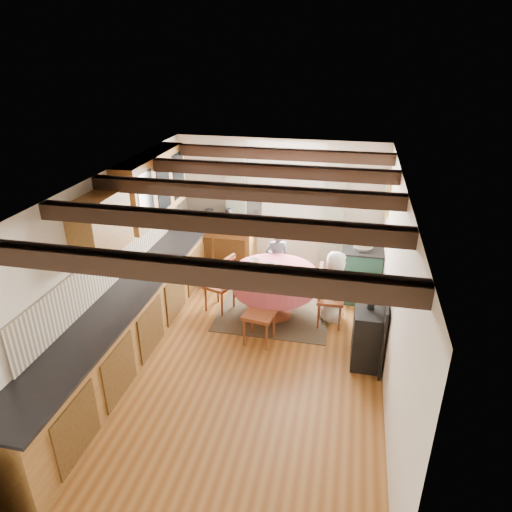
% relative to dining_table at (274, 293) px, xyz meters
% --- Properties ---
extents(floor, '(3.60, 5.50, 0.00)m').
position_rel_dining_table_xyz_m(floor, '(-0.20, -1.18, -0.38)').
color(floor, '#985F29').
rests_on(floor, ground).
extents(ceiling, '(3.60, 5.50, 0.00)m').
position_rel_dining_table_xyz_m(ceiling, '(-0.20, -1.18, 2.02)').
color(ceiling, white).
rests_on(ceiling, ground).
extents(wall_back, '(3.60, 0.00, 2.40)m').
position_rel_dining_table_xyz_m(wall_back, '(-0.20, 1.57, 0.82)').
color(wall_back, silver).
rests_on(wall_back, ground).
extents(wall_front, '(3.60, 0.00, 2.40)m').
position_rel_dining_table_xyz_m(wall_front, '(-0.20, -3.93, 0.82)').
color(wall_front, silver).
rests_on(wall_front, ground).
extents(wall_left, '(0.00, 5.50, 2.40)m').
position_rel_dining_table_xyz_m(wall_left, '(-2.00, -1.18, 0.82)').
color(wall_left, silver).
rests_on(wall_left, ground).
extents(wall_right, '(0.00, 5.50, 2.40)m').
position_rel_dining_table_xyz_m(wall_right, '(1.60, -1.18, 0.82)').
color(wall_right, silver).
rests_on(wall_right, ground).
extents(beam_a, '(3.60, 0.16, 0.16)m').
position_rel_dining_table_xyz_m(beam_a, '(-0.20, -3.18, 1.93)').
color(beam_a, black).
rests_on(beam_a, ceiling).
extents(beam_b, '(3.60, 0.16, 0.16)m').
position_rel_dining_table_xyz_m(beam_b, '(-0.20, -2.18, 1.93)').
color(beam_b, black).
rests_on(beam_b, ceiling).
extents(beam_c, '(3.60, 0.16, 0.16)m').
position_rel_dining_table_xyz_m(beam_c, '(-0.20, -1.18, 1.93)').
color(beam_c, black).
rests_on(beam_c, ceiling).
extents(beam_d, '(3.60, 0.16, 0.16)m').
position_rel_dining_table_xyz_m(beam_d, '(-0.20, -0.18, 1.93)').
color(beam_d, black).
rests_on(beam_d, ceiling).
extents(beam_e, '(3.60, 0.16, 0.16)m').
position_rel_dining_table_xyz_m(beam_e, '(-0.20, 0.82, 1.93)').
color(beam_e, black).
rests_on(beam_e, ceiling).
extents(splash_left, '(0.02, 4.50, 0.55)m').
position_rel_dining_table_xyz_m(splash_left, '(-1.98, -0.88, 0.82)').
color(splash_left, beige).
rests_on(splash_left, wall_left).
extents(splash_back, '(1.40, 0.02, 0.55)m').
position_rel_dining_table_xyz_m(splash_back, '(-1.20, 1.55, 0.82)').
color(splash_back, beige).
rests_on(splash_back, wall_back).
extents(base_cabinet_left, '(0.60, 5.30, 0.88)m').
position_rel_dining_table_xyz_m(base_cabinet_left, '(-1.70, -1.18, 0.06)').
color(base_cabinet_left, olive).
rests_on(base_cabinet_left, floor).
extents(base_cabinet_back, '(1.30, 0.60, 0.88)m').
position_rel_dining_table_xyz_m(base_cabinet_back, '(-1.25, 1.27, 0.06)').
color(base_cabinet_back, olive).
rests_on(base_cabinet_back, floor).
extents(worktop_left, '(0.64, 5.30, 0.04)m').
position_rel_dining_table_xyz_m(worktop_left, '(-1.68, -1.18, 0.52)').
color(worktop_left, black).
rests_on(worktop_left, base_cabinet_left).
extents(worktop_back, '(1.30, 0.64, 0.04)m').
position_rel_dining_table_xyz_m(worktop_back, '(-1.25, 1.25, 0.52)').
color(worktop_back, black).
rests_on(worktop_back, base_cabinet_back).
extents(wall_cabinet_glass, '(0.34, 1.80, 0.90)m').
position_rel_dining_table_xyz_m(wall_cabinet_glass, '(-1.83, 0.02, 1.57)').
color(wall_cabinet_glass, olive).
rests_on(wall_cabinet_glass, wall_left).
extents(wall_cabinet_solid, '(0.34, 0.90, 0.70)m').
position_rel_dining_table_xyz_m(wall_cabinet_solid, '(-1.83, -1.48, 1.52)').
color(wall_cabinet_solid, olive).
rests_on(wall_cabinet_solid, wall_left).
extents(window_frame, '(1.34, 0.03, 1.54)m').
position_rel_dining_table_xyz_m(window_frame, '(-0.10, 1.56, 1.22)').
color(window_frame, white).
rests_on(window_frame, wall_back).
extents(window_pane, '(1.20, 0.01, 1.40)m').
position_rel_dining_table_xyz_m(window_pane, '(-0.10, 1.56, 1.22)').
color(window_pane, white).
rests_on(window_pane, wall_back).
extents(curtain_left, '(0.35, 0.10, 2.10)m').
position_rel_dining_table_xyz_m(curtain_left, '(-0.95, 1.47, 0.72)').
color(curtain_left, beige).
rests_on(curtain_left, wall_back).
extents(curtain_right, '(0.35, 0.10, 2.10)m').
position_rel_dining_table_xyz_m(curtain_right, '(0.75, 1.47, 0.72)').
color(curtain_right, beige).
rests_on(curtain_right, wall_back).
extents(curtain_rod, '(2.00, 0.03, 0.03)m').
position_rel_dining_table_xyz_m(curtain_rod, '(-0.10, 1.47, 1.82)').
color(curtain_rod, black).
rests_on(curtain_rod, wall_back).
extents(wall_picture, '(0.04, 0.50, 0.60)m').
position_rel_dining_table_xyz_m(wall_picture, '(1.57, 1.12, 1.32)').
color(wall_picture, gold).
rests_on(wall_picture, wall_right).
extents(wall_plate, '(0.30, 0.02, 0.30)m').
position_rel_dining_table_xyz_m(wall_plate, '(0.85, 1.54, 1.32)').
color(wall_plate, silver).
rests_on(wall_plate, wall_back).
extents(rug, '(1.71, 1.33, 0.01)m').
position_rel_dining_table_xyz_m(rug, '(0.00, 0.00, -0.37)').
color(rug, '#3D3022').
rests_on(rug, floor).
extents(dining_table, '(1.26, 1.26, 0.76)m').
position_rel_dining_table_xyz_m(dining_table, '(0.00, 0.00, 0.00)').
color(dining_table, '#BD5362').
rests_on(dining_table, floor).
extents(chair_near, '(0.47, 0.48, 0.95)m').
position_rel_dining_table_xyz_m(chair_near, '(-0.08, -0.74, 0.09)').
color(chair_near, brown).
rests_on(chair_near, floor).
extents(chair_left, '(0.53, 0.52, 0.94)m').
position_rel_dining_table_xyz_m(chair_left, '(-0.85, -0.02, 0.09)').
color(chair_left, brown).
rests_on(chair_left, floor).
extents(chair_right, '(0.43, 0.41, 0.94)m').
position_rel_dining_table_xyz_m(chair_right, '(0.85, -0.09, 0.09)').
color(chair_right, brown).
rests_on(chair_right, floor).
extents(aga_range, '(0.64, 0.99, 0.92)m').
position_rel_dining_table_xyz_m(aga_range, '(1.27, 0.99, 0.08)').
color(aga_range, '#234A3E').
rests_on(aga_range, floor).
extents(cast_iron_stove, '(0.37, 0.62, 1.23)m').
position_rel_dining_table_xyz_m(cast_iron_stove, '(1.38, -0.87, 0.24)').
color(cast_iron_stove, black).
rests_on(cast_iron_stove, floor).
extents(child_far, '(0.47, 0.38, 1.12)m').
position_rel_dining_table_xyz_m(child_far, '(-0.09, 0.77, 0.18)').
color(child_far, slate).
rests_on(child_far, floor).
extents(child_right, '(0.38, 0.56, 1.11)m').
position_rel_dining_table_xyz_m(child_right, '(0.89, 0.06, 0.18)').
color(child_right, white).
rests_on(child_right, floor).
extents(bowl_a, '(0.29, 0.29, 0.06)m').
position_rel_dining_table_xyz_m(bowl_a, '(-0.09, 0.05, 0.41)').
color(bowl_a, silver).
rests_on(bowl_a, dining_table).
extents(bowl_b, '(0.23, 0.23, 0.06)m').
position_rel_dining_table_xyz_m(bowl_b, '(-0.35, 0.19, 0.41)').
color(bowl_b, silver).
rests_on(bowl_b, dining_table).
extents(cup, '(0.13, 0.13, 0.09)m').
position_rel_dining_table_xyz_m(cup, '(0.08, 0.02, 0.42)').
color(cup, silver).
rests_on(cup, dining_table).
extents(canister_tall, '(0.15, 0.15, 0.26)m').
position_rel_dining_table_xyz_m(canister_tall, '(-1.39, 1.28, 0.67)').
color(canister_tall, '#262628').
rests_on(canister_tall, worktop_back).
extents(canister_wide, '(0.18, 0.18, 0.20)m').
position_rel_dining_table_xyz_m(canister_wide, '(-1.09, 1.27, 0.64)').
color(canister_wide, '#262628').
rests_on(canister_wide, worktop_back).
extents(canister_slim, '(0.11, 0.11, 0.31)m').
position_rel_dining_table_xyz_m(canister_slim, '(-1.04, 1.25, 0.70)').
color(canister_slim, '#262628').
rests_on(canister_slim, worktop_back).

